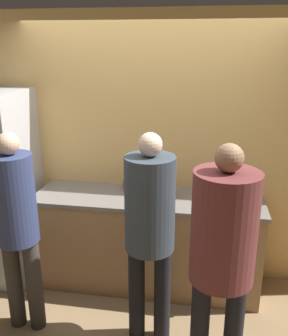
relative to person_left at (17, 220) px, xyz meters
name	(u,v)px	position (x,y,z in m)	size (l,w,h in m)	color
ground_plane	(141,304)	(0.91, 0.42, -0.99)	(14.00, 14.00, 0.00)	#8C704C
wall_back	(153,150)	(0.91, 1.08, 0.31)	(5.20, 0.06, 2.60)	#E0B266
counter	(148,240)	(0.91, 0.77, -0.52)	(2.14, 0.64, 0.93)	#9E754C
person_left	(17,220)	(0.00, 0.00, 0.00)	(0.33, 0.33, 1.69)	#38332D
person_center	(150,222)	(1.04, 0.04, 0.05)	(0.37, 0.37, 1.72)	black
person_right	(223,245)	(1.56, -0.28, 0.09)	(0.42, 0.42, 1.75)	black
fruit_bowl	(140,185)	(0.80, 0.94, -0.01)	(0.33, 0.33, 0.12)	brown
utensil_crock	(225,190)	(1.62, 0.89, 0.01)	(0.10, 0.10, 0.27)	silver
bottle_red	(172,188)	(1.14, 0.81, 0.03)	(0.07, 0.07, 0.23)	red
cup_yellow	(142,196)	(0.87, 0.66, -0.01)	(0.09, 0.09, 0.10)	gold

